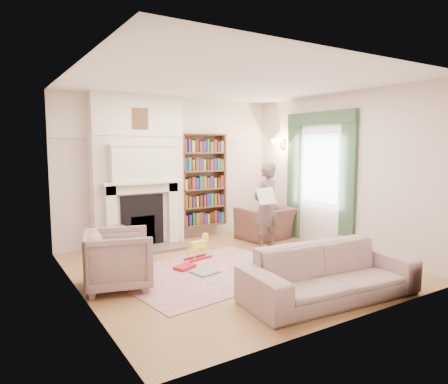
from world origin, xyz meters
TOP-DOWN VIEW (x-y plane):
  - floor at (0.00, 0.00)m, footprint 4.50×4.50m
  - ceiling at (0.00, 0.00)m, footprint 4.50×4.50m
  - wall_back at (0.00, 2.25)m, footprint 4.50×0.00m
  - wall_front at (0.00, -2.25)m, footprint 4.50×0.00m
  - wall_left at (-2.25, 0.00)m, footprint 0.00×4.50m
  - wall_right at (2.25, 0.00)m, footprint 0.00×4.50m
  - fireplace at (-0.75, 2.05)m, footprint 1.70×0.58m
  - bookcase at (0.65, 2.12)m, footprint 1.00×0.24m
  - window at (2.23, 0.40)m, footprint 0.02×0.90m
  - curtain_left at (2.20, -0.30)m, footprint 0.07×0.32m
  - curtain_right at (2.20, 1.10)m, footprint 0.07×0.32m
  - pelmet at (2.19, 0.40)m, footprint 0.09×1.70m
  - wall_sconce at (2.03, 1.50)m, footprint 0.20×0.24m
  - rug at (-0.46, -0.04)m, footprint 2.78×2.27m
  - armchair_reading at (1.60, 1.25)m, footprint 1.08×0.98m
  - armchair_left at (-1.76, 0.04)m, footprint 1.03×1.02m
  - sofa at (0.33, -1.69)m, footprint 2.29×1.06m
  - man_reading at (1.15, 0.65)m, footprint 0.64×0.48m
  - newspaper at (1.00, 0.45)m, footprint 0.44×0.20m
  - coffee_table at (1.31, -0.88)m, footprint 0.79×0.60m
  - paraffin_heater at (-1.35, 1.43)m, footprint 0.31×0.31m
  - rocking_horse at (-0.26, 0.64)m, footprint 0.50×0.29m
  - board_game at (-0.52, -0.04)m, footprint 0.40×0.40m
  - game_box_lid at (-0.68, 0.29)m, footprint 0.37×0.31m
  - comic_annuals at (0.26, -0.49)m, footprint 0.89×0.41m

SIDE VIEW (x-z plane):
  - floor at x=0.00m, z-range 0.00..0.00m
  - rug at x=-0.46m, z-range 0.00..0.01m
  - comic_annuals at x=0.26m, z-range 0.01..0.03m
  - board_game at x=-0.52m, z-range 0.01..0.04m
  - game_box_lid at x=-0.68m, z-range 0.01..0.06m
  - rocking_horse at x=-0.26m, z-range 0.00..0.42m
  - coffee_table at x=1.31m, z-range 0.00..0.45m
  - paraffin_heater at x=-1.35m, z-range 0.00..0.55m
  - armchair_reading at x=1.60m, z-range 0.00..0.64m
  - sofa at x=0.33m, z-range 0.00..0.65m
  - armchair_left at x=-1.76m, z-range 0.00..0.77m
  - man_reading at x=1.15m, z-range 0.00..1.58m
  - newspaper at x=1.00m, z-range 0.86..1.14m
  - bookcase at x=0.65m, z-range 0.25..2.10m
  - curtain_left at x=2.20m, z-range 0.00..2.40m
  - curtain_right at x=2.20m, z-range 0.00..2.40m
  - fireplace at x=-0.75m, z-range -0.01..2.79m
  - wall_back at x=0.00m, z-range -0.85..3.65m
  - wall_front at x=0.00m, z-range -0.85..3.65m
  - wall_left at x=-2.25m, z-range -0.85..3.65m
  - wall_right at x=2.25m, z-range -0.85..3.65m
  - window at x=2.23m, z-range 0.80..2.10m
  - wall_sconce at x=2.03m, z-range 1.78..2.02m
  - pelmet at x=2.19m, z-range 2.26..2.50m
  - ceiling at x=0.00m, z-range 2.80..2.80m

